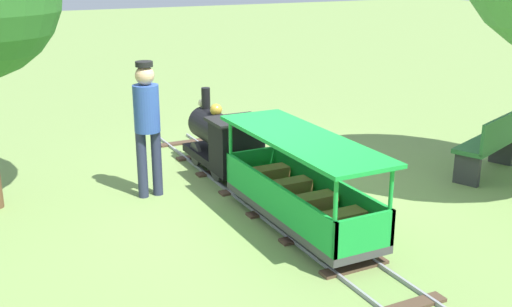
% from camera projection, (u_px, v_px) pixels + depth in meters
% --- Properties ---
extents(ground_plane, '(60.00, 60.00, 0.00)m').
position_uv_depth(ground_plane, '(254.00, 196.00, 7.45)').
color(ground_plane, '#75934C').
extents(track, '(0.69, 6.05, 0.04)m').
position_uv_depth(track, '(260.00, 199.00, 7.30)').
color(track, gray).
rests_on(track, ground_plane).
extents(locomotive, '(0.65, 1.45, 1.02)m').
position_uv_depth(locomotive, '(224.00, 139.00, 8.05)').
color(locomotive, black).
rests_on(locomotive, ground_plane).
extents(passenger_car, '(0.75, 2.35, 0.97)m').
position_uv_depth(passenger_car, '(300.00, 191.00, 6.41)').
color(passenger_car, '#3F3F3F').
rests_on(passenger_car, ground_plane).
extents(conductor_person, '(0.30, 0.30, 1.62)m').
position_uv_depth(conductor_person, '(147.00, 119.00, 7.17)').
color(conductor_person, '#282D47').
rests_on(conductor_person, ground_plane).
extents(park_bench, '(1.36, 0.85, 0.82)m').
position_uv_depth(park_bench, '(491.00, 144.00, 8.08)').
color(park_bench, '#2D6B33').
rests_on(park_bench, ground_plane).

